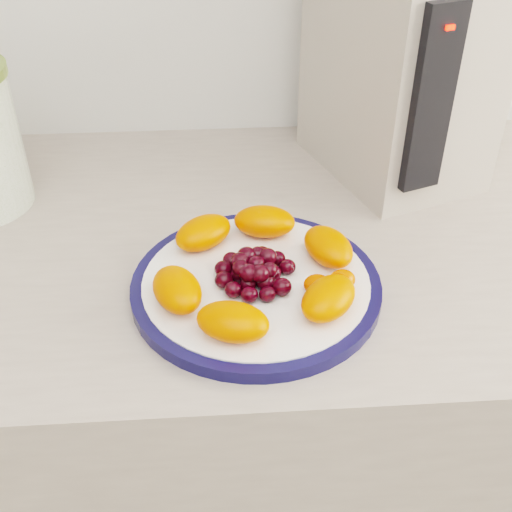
{
  "coord_description": "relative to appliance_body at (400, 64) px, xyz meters",
  "views": [
    {
      "loc": [
        -0.05,
        0.52,
        1.36
      ],
      "look_at": [
        -0.01,
        1.07,
        0.95
      ],
      "focal_mm": 45.0,
      "sensor_mm": 36.0,
      "label": 1
    }
  ],
  "objects": [
    {
      "name": "appliance_panel",
      "position": [
        0.0,
        -0.14,
        0.0
      ],
      "size": [
        0.06,
        0.03,
        0.23
      ],
      "primitive_type": "cube",
      "rotation": [
        0.0,
        0.0,
        0.35
      ],
      "color": "black",
      "rests_on": "appliance_body"
    },
    {
      "name": "plate_face",
      "position": [
        -0.22,
        -0.28,
        -0.15
      ],
      "size": [
        0.25,
        0.25,
        0.02
      ],
      "primitive_type": "cylinder",
      "color": "white",
      "rests_on": "counter"
    },
    {
      "name": "fruit_plate",
      "position": [
        -0.21,
        -0.28,
        -0.12
      ],
      "size": [
        0.24,
        0.24,
        0.04
      ],
      "color": "#FF4700",
      "rests_on": "plate_face"
    },
    {
      "name": "cabinet_face",
      "position": [
        -0.21,
        -0.16,
        -0.64
      ],
      "size": [
        3.48,
        0.58,
        0.84
      ],
      "primitive_type": "cube",
      "color": "#9F7658",
      "rests_on": "floor"
    },
    {
      "name": "appliance_led",
      "position": [
        0.01,
        -0.15,
        0.09
      ],
      "size": [
        0.01,
        0.01,
        0.01
      ],
      "primitive_type": "cube",
      "rotation": [
        0.0,
        0.0,
        0.35
      ],
      "color": "#FF0C05",
      "rests_on": "appliance_panel"
    },
    {
      "name": "appliance_body",
      "position": [
        0.0,
        0.0,
        0.0
      ],
      "size": [
        0.25,
        0.29,
        0.31
      ],
      "primitive_type": "cube",
      "rotation": [
        0.0,
        0.0,
        0.35
      ],
      "color": "#AA9F92",
      "rests_on": "counter"
    },
    {
      "name": "plate_rim",
      "position": [
        -0.22,
        -0.28,
        -0.15
      ],
      "size": [
        0.28,
        0.28,
        0.01
      ],
      "primitive_type": "cylinder",
      "color": "#0E0F3E",
      "rests_on": "counter"
    },
    {
      "name": "counter",
      "position": [
        -0.21,
        -0.16,
        -0.61
      ],
      "size": [
        3.5,
        0.6,
        0.9
      ],
      "primitive_type": "cube",
      "color": "#A8998B",
      "rests_on": "floor"
    }
  ]
}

